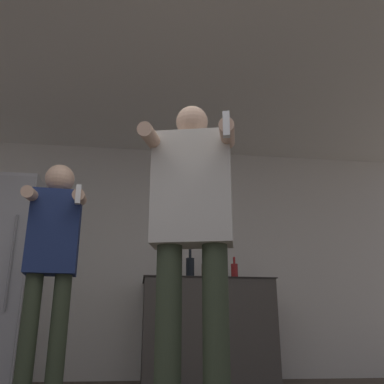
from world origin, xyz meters
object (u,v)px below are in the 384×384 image
at_px(bottle_amber_bourbon, 205,270).
at_px(bottle_green_wine, 234,271).
at_px(bottle_clear_vodka, 190,268).
at_px(person_woman_foreground, 192,224).
at_px(person_man_side, 52,251).

height_order(bottle_amber_bourbon, bottle_green_wine, bottle_amber_bourbon).
height_order(bottle_amber_bourbon, bottle_clear_vodka, bottle_clear_vodka).
distance_m(person_woman_foreground, person_man_side, 1.31).
xyz_separation_m(bottle_amber_bourbon, person_woman_foreground, (-0.40, -2.04, -0.05)).
height_order(bottle_clear_vodka, bottle_green_wine, bottle_clear_vodka).
bearing_deg(bottle_green_wine, bottle_clear_vodka, 180.00).
height_order(bottle_clear_vodka, person_woman_foreground, person_woman_foreground).
bearing_deg(person_man_side, person_woman_foreground, -44.75).
distance_m(bottle_amber_bourbon, person_woman_foreground, 2.08).
bearing_deg(bottle_green_wine, person_woman_foreground, -109.09).
relative_size(bottle_green_wine, person_man_side, 0.14).
height_order(bottle_amber_bourbon, person_man_side, person_man_side).
bearing_deg(person_woman_foreground, bottle_clear_vodka, 83.24).
bearing_deg(bottle_clear_vodka, person_woman_foreground, -96.76).
relative_size(bottle_clear_vodka, bottle_green_wine, 1.36).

